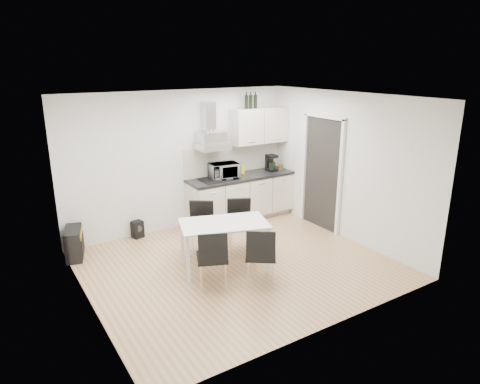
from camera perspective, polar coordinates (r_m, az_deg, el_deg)
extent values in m
plane|color=tan|center=(6.87, -0.37, -9.64)|extent=(4.50, 4.50, 0.00)
cube|color=white|center=(8.11, -7.90, 4.16)|extent=(4.50, 0.10, 2.60)
cube|color=white|center=(4.90, 12.11, -4.70)|extent=(4.50, 0.10, 2.60)
cube|color=white|center=(5.60, -20.37, -2.65)|extent=(0.10, 4.00, 2.60)
cube|color=white|center=(7.78, 13.85, 3.28)|extent=(0.10, 4.00, 2.60)
plane|color=white|center=(6.16, -0.42, 12.53)|extent=(4.50, 4.50, 0.00)
cube|color=white|center=(8.19, 10.79, 2.35)|extent=(0.08, 1.04, 2.10)
cube|color=beige|center=(8.76, 0.00, -3.22)|extent=(2.16, 0.52, 0.10)
cube|color=beige|center=(8.59, 0.14, -0.61)|extent=(2.20, 0.60, 0.76)
cube|color=black|center=(8.47, 0.18, 2.09)|extent=(2.22, 0.64, 0.04)
cube|color=beige|center=(8.64, -0.88, 4.50)|extent=(2.20, 0.02, 0.58)
cube|color=beige|center=(8.66, 2.53, 8.82)|extent=(1.20, 0.35, 0.70)
cube|color=silver|center=(8.08, -3.78, 6.78)|extent=(0.60, 0.46, 0.30)
cube|color=silver|center=(8.11, -4.22, 10.02)|extent=(0.22, 0.20, 0.55)
imported|color=silver|center=(8.20, -2.16, 3.06)|extent=(0.58, 0.37, 0.37)
cube|color=yellow|center=(8.58, 0.35, 3.05)|extent=(0.08, 0.04, 0.18)
cylinder|color=brown|center=(8.94, 5.37, 3.31)|extent=(0.04, 0.04, 0.11)
cylinder|color=#4C6626|center=(8.97, 5.67, 3.35)|extent=(0.04, 0.04, 0.11)
cylinder|color=black|center=(8.43, 0.86, 12.11)|extent=(0.07, 0.07, 0.32)
cylinder|color=black|center=(8.49, 1.44, 12.14)|extent=(0.07, 0.07, 0.32)
cylinder|color=black|center=(8.55, 2.06, 12.17)|extent=(0.07, 0.07, 0.32)
cube|color=white|center=(6.48, -2.15, -4.23)|extent=(1.47, 1.11, 0.03)
cube|color=white|center=(6.25, -6.96, -8.95)|extent=(0.06, 0.06, 0.72)
cube|color=white|center=(6.48, 3.77, -7.84)|extent=(0.06, 0.06, 0.72)
cube|color=white|center=(6.83, -7.69, -6.63)|extent=(0.06, 0.06, 0.72)
cube|color=white|center=(7.05, 2.15, -5.71)|extent=(0.06, 0.06, 0.72)
cube|color=black|center=(7.51, -21.25, -6.38)|extent=(0.40, 0.64, 0.49)
cube|color=gold|center=(7.47, -20.42, -4.95)|extent=(0.15, 0.52, 0.08)
cube|color=black|center=(8.02, -13.52, -4.86)|extent=(0.22, 0.20, 0.31)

